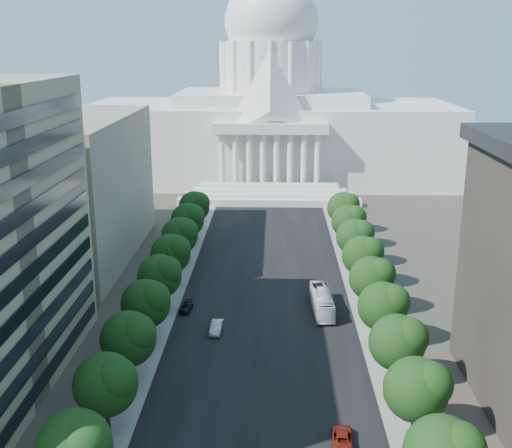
# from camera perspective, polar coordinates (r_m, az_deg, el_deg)

# --- Properties ---
(road_asphalt) EXTENTS (30.00, 260.00, 0.01)m
(road_asphalt) POSITION_cam_1_polar(r_m,az_deg,el_deg) (128.22, 0.92, -4.50)
(road_asphalt) COLOR black
(road_asphalt) RESTS_ON ground
(sidewalk_left) EXTENTS (8.00, 260.00, 0.02)m
(sidewalk_left) POSITION_cam_1_polar(r_m,az_deg,el_deg) (129.85, -7.52, -4.38)
(sidewalk_left) COLOR gray
(sidewalk_left) RESTS_ON ground
(sidewalk_right) EXTENTS (8.00, 260.00, 0.02)m
(sidewalk_right) POSITION_cam_1_polar(r_m,az_deg,el_deg) (129.39, 9.39, -4.53)
(sidewalk_right) COLOR gray
(sidewalk_right) RESTS_ON ground
(capitol) EXTENTS (120.00, 56.00, 73.00)m
(capitol) POSITION_cam_1_polar(r_m,az_deg,el_deg) (216.49, 1.31, 9.33)
(capitol) COLOR white
(capitol) RESTS_ON ground
(office_block_left_far) EXTENTS (38.00, 52.00, 30.00)m
(office_block_left_far) POSITION_cam_1_polar(r_m,az_deg,el_deg) (142.43, -18.71, 3.02)
(office_block_left_far) COLOR gray
(office_block_left_far) RESTS_ON ground
(tree_l_b) EXTENTS (7.79, 7.60, 9.97)m
(tree_l_b) POSITION_cam_1_polar(r_m,az_deg,el_deg) (68.87, -15.63, -18.45)
(tree_l_b) COLOR #33261C
(tree_l_b) RESTS_ON ground
(tree_l_c) EXTENTS (7.79, 7.60, 9.97)m
(tree_l_c) POSITION_cam_1_polar(r_m,az_deg,el_deg) (78.63, -13.04, -13.62)
(tree_l_c) COLOR #33261C
(tree_l_c) RESTS_ON ground
(tree_l_d) EXTENTS (7.79, 7.60, 9.97)m
(tree_l_d) POSITION_cam_1_polar(r_m,az_deg,el_deg) (88.94, -11.11, -9.87)
(tree_l_d) COLOR #33261C
(tree_l_d) RESTS_ON ground
(tree_l_e) EXTENTS (7.79, 7.60, 9.97)m
(tree_l_e) POSITION_cam_1_polar(r_m,az_deg,el_deg) (99.63, -9.61, -6.89)
(tree_l_e) COLOR #33261C
(tree_l_e) RESTS_ON ground
(tree_l_f) EXTENTS (7.79, 7.60, 9.97)m
(tree_l_f) POSITION_cam_1_polar(r_m,az_deg,el_deg) (110.59, -8.43, -4.50)
(tree_l_f) COLOR #33261C
(tree_l_f) RESTS_ON ground
(tree_l_g) EXTENTS (7.79, 7.60, 9.97)m
(tree_l_g) POSITION_cam_1_polar(r_m,az_deg,el_deg) (121.75, -7.46, -2.54)
(tree_l_g) COLOR #33261C
(tree_l_g) RESTS_ON ground
(tree_l_h) EXTENTS (7.79, 7.60, 9.97)m
(tree_l_h) POSITION_cam_1_polar(r_m,az_deg,el_deg) (133.05, -6.66, -0.91)
(tree_l_h) COLOR #33261C
(tree_l_h) RESTS_ON ground
(tree_l_i) EXTENTS (7.79, 7.60, 9.97)m
(tree_l_i) POSITION_cam_1_polar(r_m,az_deg,el_deg) (144.47, -5.99, 0.46)
(tree_l_i) COLOR #33261C
(tree_l_i) RESTS_ON ground
(tree_l_j) EXTENTS (7.79, 7.60, 9.97)m
(tree_l_j) POSITION_cam_1_polar(r_m,az_deg,el_deg) (155.97, -5.42, 1.63)
(tree_l_j) COLOR #33261C
(tree_l_j) RESTS_ON ground
(tree_r_c) EXTENTS (7.79, 7.60, 9.97)m
(tree_r_c) POSITION_cam_1_polar(r_m,az_deg,el_deg) (78.06, 14.32, -13.95)
(tree_r_c) COLOR #33261C
(tree_r_c) RESTS_ON ground
(tree_r_d) EXTENTS (7.79, 7.60, 9.97)m
(tree_r_d) POSITION_cam_1_polar(r_m,az_deg,el_deg) (88.44, 12.67, -10.12)
(tree_r_d) COLOR #33261C
(tree_r_d) RESTS_ON ground
(tree_r_e) EXTENTS (7.79, 7.60, 9.97)m
(tree_r_e) POSITION_cam_1_polar(r_m,az_deg,el_deg) (99.18, 11.41, -7.10)
(tree_r_e) COLOR #33261C
(tree_r_e) RESTS_ON ground
(tree_r_f) EXTENTS (7.79, 7.60, 9.97)m
(tree_r_f) POSITION_cam_1_polar(r_m,az_deg,el_deg) (110.19, 10.40, -4.67)
(tree_r_f) COLOR #33261C
(tree_r_f) RESTS_ON ground
(tree_r_g) EXTENTS (7.79, 7.60, 9.97)m
(tree_r_g) POSITION_cam_1_polar(r_m,az_deg,el_deg) (121.38, 9.58, -2.69)
(tree_r_g) COLOR #33261C
(tree_r_g) RESTS_ON ground
(tree_r_h) EXTENTS (7.79, 7.60, 9.97)m
(tree_r_h) POSITION_cam_1_polar(r_m,az_deg,el_deg) (132.72, 8.91, -1.05)
(tree_r_h) COLOR #33261C
(tree_r_h) RESTS_ON ground
(tree_r_i) EXTENTS (7.79, 7.60, 9.97)m
(tree_r_i) POSITION_cam_1_polar(r_m,az_deg,el_deg) (144.16, 8.34, 0.34)
(tree_r_i) COLOR #33261C
(tree_r_i) RESTS_ON ground
(tree_r_j) EXTENTS (7.79, 7.60, 9.97)m
(tree_r_j) POSITION_cam_1_polar(r_m,az_deg,el_deg) (155.68, 7.86, 1.52)
(tree_r_j) COLOR #33261C
(tree_r_j) RESTS_ON ground
(streetlight_b) EXTENTS (2.61, 0.44, 9.00)m
(streetlight_b) POSITION_cam_1_polar(r_m,az_deg,el_deg) (78.05, 15.58, -14.59)
(streetlight_b) COLOR gray
(streetlight_b) RESTS_ON ground
(streetlight_c) EXTENTS (2.61, 0.44, 9.00)m
(streetlight_c) POSITION_cam_1_polar(r_m,az_deg,el_deg) (99.88, 12.26, -7.38)
(streetlight_c) COLOR gray
(streetlight_c) RESTS_ON ground
(streetlight_d) EXTENTS (2.61, 0.44, 9.00)m
(streetlight_d) POSITION_cam_1_polar(r_m,az_deg,el_deg) (122.93, 10.22, -2.79)
(streetlight_d) COLOR gray
(streetlight_d) RESTS_ON ground
(streetlight_e) EXTENTS (2.61, 0.44, 9.00)m
(streetlight_e) POSITION_cam_1_polar(r_m,az_deg,el_deg) (146.61, 8.84, 0.33)
(streetlight_e) COLOR gray
(streetlight_e) RESTS_ON ground
(streetlight_f) EXTENTS (2.61, 0.44, 9.00)m
(streetlight_f) POSITION_cam_1_polar(r_m,az_deg,el_deg) (170.68, 7.85, 2.57)
(streetlight_f) COLOR gray
(streetlight_f) RESTS_ON ground
(car_silver) EXTENTS (1.94, 5.07, 1.65)m
(car_silver) POSITION_cam_1_polar(r_m,az_deg,el_deg) (103.62, -3.54, -9.17)
(car_silver) COLOR #999CA0
(car_silver) RESTS_ON ground
(car_red) EXTENTS (2.83, 5.49, 1.48)m
(car_red) POSITION_cam_1_polar(r_m,az_deg,el_deg) (78.53, 7.65, -18.27)
(car_red) COLOR maroon
(car_red) RESTS_ON ground
(car_dark_b) EXTENTS (2.13, 4.53, 1.28)m
(car_dark_b) POSITION_cam_1_polar(r_m,az_deg,el_deg) (111.89, -6.21, -7.38)
(car_dark_b) COLOR black
(car_dark_b) RESTS_ON ground
(city_bus) EXTENTS (3.60, 13.08, 3.61)m
(city_bus) POSITION_cam_1_polar(r_m,az_deg,el_deg) (111.22, 5.87, -6.86)
(city_bus) COLOR silver
(city_bus) RESTS_ON ground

